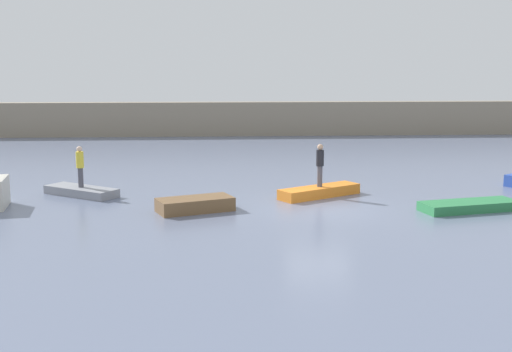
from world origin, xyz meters
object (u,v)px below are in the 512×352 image
at_px(rowboat_grey, 81,191).
at_px(rowboat_brown, 195,204).
at_px(rowboat_green, 470,206).
at_px(person_dark_shirt, 320,163).
at_px(person_yellow_shirt, 80,165).
at_px(rowboat_orange, 319,192).

height_order(rowboat_grey, rowboat_brown, rowboat_brown).
relative_size(rowboat_grey, rowboat_green, 0.89).
bearing_deg(person_dark_shirt, person_yellow_shirt, 175.01).
bearing_deg(rowboat_orange, rowboat_green, -60.71).
distance_m(rowboat_green, person_dark_shirt, 6.17).
relative_size(rowboat_orange, person_yellow_shirt, 2.15).
relative_size(rowboat_brown, person_dark_shirt, 1.57).
relative_size(rowboat_brown, person_yellow_shirt, 1.61).
height_order(person_dark_shirt, person_yellow_shirt, person_dark_shirt).
height_order(rowboat_brown, rowboat_orange, rowboat_brown).
xyz_separation_m(rowboat_brown, person_dark_shirt, (5.12, 2.45, 1.17)).
bearing_deg(rowboat_grey, rowboat_green, 20.85).
height_order(rowboat_brown, person_dark_shirt, person_dark_shirt).
distance_m(rowboat_brown, person_yellow_shirt, 6.02).
bearing_deg(person_dark_shirt, rowboat_orange, 0.00).
xyz_separation_m(rowboat_orange, person_dark_shirt, (0.00, 0.00, 1.22)).
bearing_deg(rowboat_green, rowboat_brown, 164.64).
xyz_separation_m(rowboat_grey, rowboat_green, (15.28, -3.84, -0.00)).
xyz_separation_m(rowboat_brown, person_yellow_shirt, (-4.91, 3.32, 1.06)).
bearing_deg(rowboat_grey, person_dark_shirt, 29.97).
bearing_deg(rowboat_brown, rowboat_green, -23.93).
distance_m(rowboat_orange, person_dark_shirt, 1.22).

